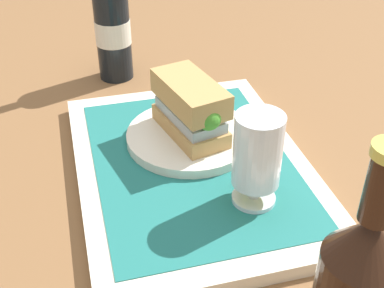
{
  "coord_description": "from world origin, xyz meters",
  "views": [
    {
      "loc": [
        0.57,
        -0.15,
        0.45
      ],
      "look_at": [
        0.0,
        0.0,
        0.05
      ],
      "focal_mm": 48.0,
      "sensor_mm": 36.0,
      "label": 1
    }
  ],
  "objects": [
    {
      "name": "sandwich",
      "position": [
        -0.05,
        0.01,
        0.08
      ],
      "size": [
        0.14,
        0.09,
        0.08
      ],
      "rotation": [
        0.0,
        0.0,
        0.24
      ],
      "color": "tan",
      "rests_on": "plate"
    },
    {
      "name": "placemat",
      "position": [
        0.0,
        0.0,
        0.02
      ],
      "size": [
        0.38,
        0.27,
        0.0
      ],
      "primitive_type": "cube",
      "color": "#1E6B66",
      "rests_on": "tray"
    },
    {
      "name": "second_bottle",
      "position": [
        -0.33,
        -0.06,
        0.1
      ],
      "size": [
        0.07,
        0.07,
        0.27
      ],
      "color": "black",
      "rests_on": "ground_plane"
    },
    {
      "name": "tray",
      "position": [
        0.0,
        0.0,
        0.01
      ],
      "size": [
        0.44,
        0.32,
        0.02
      ],
      "primitive_type": "cube",
      "color": "beige",
      "rests_on": "ground_plane"
    },
    {
      "name": "beer_glass",
      "position": [
        0.1,
        0.05,
        0.09
      ],
      "size": [
        0.06,
        0.06,
        0.12
      ],
      "color": "silver",
      "rests_on": "placemat"
    },
    {
      "name": "plate",
      "position": [
        -0.05,
        0.01,
        0.03
      ],
      "size": [
        0.19,
        0.19,
        0.01
      ],
      "primitive_type": "cylinder",
      "color": "silver",
      "rests_on": "placemat"
    },
    {
      "name": "ground_plane",
      "position": [
        0.0,
        0.0,
        0.0
      ],
      "size": [
        3.0,
        3.0,
        0.0
      ],
      "primitive_type": "plane",
      "color": "brown"
    }
  ]
}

